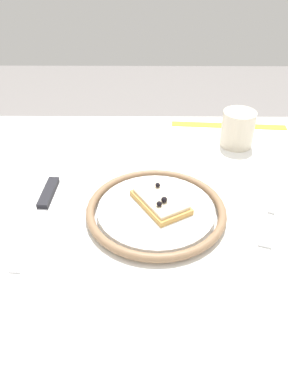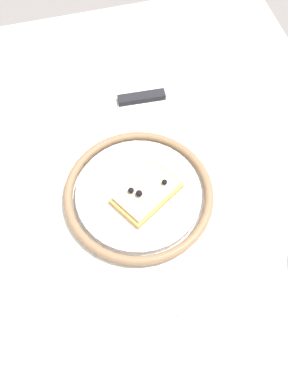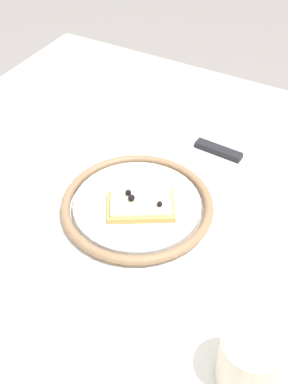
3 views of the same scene
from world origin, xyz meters
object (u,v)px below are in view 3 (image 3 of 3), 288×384
(fork, at_px, (69,307))
(cup, at_px, (249,361))
(plate, at_px, (137,205))
(pizza_slice_near, at_px, (141,205))
(knife, at_px, (203,145))
(dining_table, at_px, (104,255))

(fork, bearing_deg, cup, -85.06)
(plate, relative_size, fork, 1.27)
(plate, bearing_deg, cup, -126.28)
(fork, distance_m, cup, 0.25)
(plate, bearing_deg, pizza_slice_near, -126.43)
(plate, distance_m, fork, 0.21)
(pizza_slice_near, bearing_deg, plate, 53.57)
(knife, bearing_deg, fork, 178.11)
(pizza_slice_near, relative_size, fork, 0.64)
(pizza_slice_near, bearing_deg, knife, -3.69)
(knife, height_order, fork, knife)
(cup, bearing_deg, knife, 30.38)
(dining_table, distance_m, plate, 0.12)
(knife, distance_m, fork, 0.41)
(plate, bearing_deg, fork, -176.85)
(cup, bearing_deg, fork, 94.94)
(fork, xyz_separation_m, cup, (0.02, -0.24, 0.04))
(knife, xyz_separation_m, fork, (-0.41, 0.01, -0.00))
(dining_table, xyz_separation_m, fork, (-0.16, -0.05, 0.09))
(pizza_slice_near, xyz_separation_m, cup, (-0.18, -0.24, 0.02))
(dining_table, xyz_separation_m, cup, (-0.14, -0.29, 0.13))
(dining_table, height_order, fork, fork)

